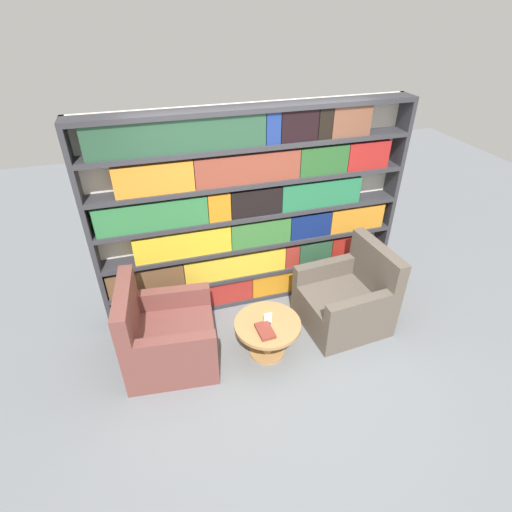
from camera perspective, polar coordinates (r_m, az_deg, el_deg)
ground_plane at (r=4.35m, az=4.48°, el=-15.42°), size 14.00×14.00×0.00m
bookshelf at (r=4.55m, az=-0.65°, el=5.91°), size 3.54×0.30×2.36m
armchair_left at (r=4.27m, az=-12.75°, el=-11.29°), size 0.98×0.95×0.97m
armchair_right at (r=4.73m, az=12.86°, el=-6.17°), size 0.95×0.92×0.97m
coffee_table at (r=4.25m, az=1.65°, el=-10.73°), size 0.69×0.69×0.42m
table_sign at (r=4.13m, az=1.69°, el=-8.99°), size 0.09×0.06×0.13m
stray_book at (r=4.06m, az=1.31°, el=-10.63°), size 0.16×0.25×0.04m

